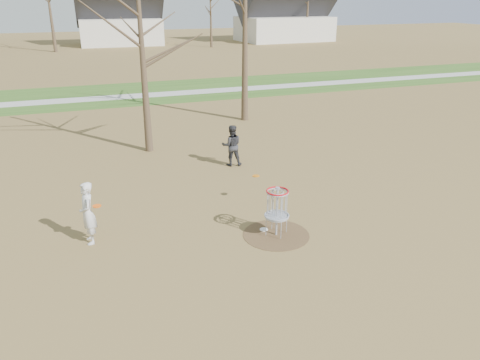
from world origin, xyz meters
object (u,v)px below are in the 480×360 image
player_throwing (232,145)px  disc_grounded (264,229)px  player_standing (88,213)px  disc_golf_basket (277,204)px

player_throwing → disc_grounded: bearing=92.7°
player_throwing → disc_grounded: player_throwing is taller
player_standing → disc_grounded: size_ratio=7.56×
player_throwing → disc_golf_basket: player_throwing is taller
player_standing → player_throwing: player_standing is taller
player_standing → player_throwing: 6.94m
player_throwing → disc_grounded: (-0.86, -5.30, -0.76)m
player_standing → disc_grounded: player_standing is taller
player_standing → player_throwing: size_ratio=1.07×
player_standing → disc_grounded: 4.67m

